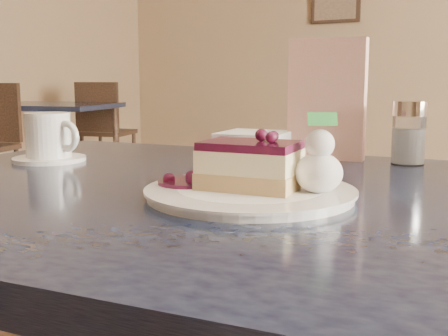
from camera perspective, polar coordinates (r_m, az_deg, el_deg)
The scene contains 10 objects.
main_table at distance 0.83m, azimuth 3.97°, elevation -7.97°, with size 1.37×0.99×0.80m.
dessert_plate at distance 0.76m, azimuth 2.67°, elevation -2.56°, with size 0.28×0.28×0.01m, color white.
cheesecake_slice at distance 0.75m, azimuth 2.69°, elevation 0.25°, with size 0.14×0.10×0.06m.
whipped_cream at distance 0.73m, azimuth 9.62°, elevation -0.46°, with size 0.06×0.06×0.05m.
berry_sauce at distance 0.79m, azimuth -3.65°, elevation -1.45°, with size 0.09×0.09×0.01m, color #380919.
coffee_set at distance 1.13m, azimuth -17.31°, elevation 2.78°, with size 0.15×0.14×0.09m.
menu_card at distance 1.12m, azimuth 10.40°, elevation 6.86°, with size 0.15×0.03×0.23m, color beige.
sugar_shaker at distance 1.09m, azimuth 18.27°, elevation 3.46°, with size 0.06×0.06×0.12m.
napkin_stack at distance 1.12m, azimuth 3.10°, elevation 2.31°, with size 0.13×0.13×0.05m, color white.
bg_table_far_left at distance 5.00m, azimuth -16.86°, elevation -1.51°, with size 1.17×1.82×1.21m.
Camera 1 is at (0.42, -0.53, 0.96)m, focal length 45.00 mm.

